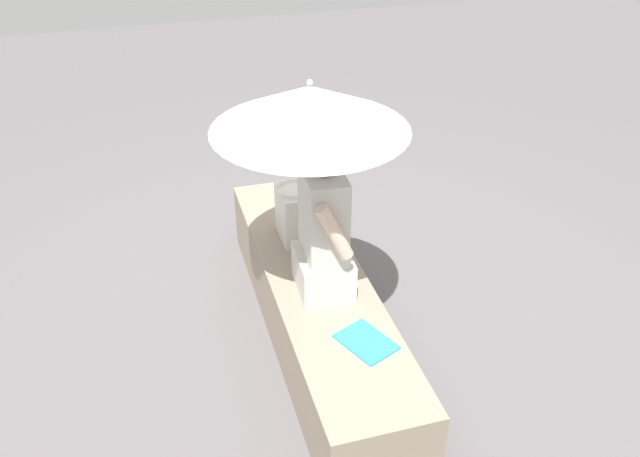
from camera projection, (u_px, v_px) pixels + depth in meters
ground_plane at (317, 337)px, 4.01m from camera, size 14.00×14.00×0.00m
stone_bench at (317, 308)px, 3.89m from camera, size 2.29×0.54×0.44m
person_seated at (323, 228)px, 3.47m from camera, size 0.48×0.30×0.90m
parasol at (310, 108)px, 3.14m from camera, size 0.96×0.96×1.17m
handbag_black at (294, 213)px, 4.02m from camera, size 0.29×0.21×0.35m
magazine at (366, 342)px, 3.31m from camera, size 0.34×0.30×0.01m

